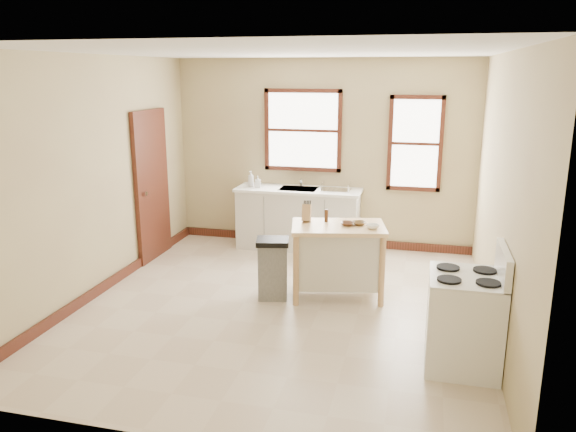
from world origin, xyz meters
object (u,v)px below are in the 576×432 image
object	(u,v)px
bowl_a	(347,224)
trash_bin	(273,269)
soap_bottle_a	(251,179)
dish_rack	(336,187)
kitchen_island	(338,261)
soap_bottle_b	(258,182)
gas_stove	(465,307)
pepper_grinder	(326,216)
bowl_c	(373,227)
knife_block	(307,214)
bowl_b	(359,223)

from	to	relation	value
bowl_a	trash_bin	size ratio (longest dim) A/B	0.22
soap_bottle_a	bowl_a	world-z (taller)	soap_bottle_a
dish_rack	trash_bin	size ratio (longest dim) A/B	0.57
soap_bottle_a	kitchen_island	size ratio (longest dim) A/B	0.22
soap_bottle_a	soap_bottle_b	distance (m)	0.13
soap_bottle_a	kitchen_island	bearing A→B (deg)	-35.24
kitchen_island	gas_stove	world-z (taller)	gas_stove
pepper_grinder	trash_bin	size ratio (longest dim) A/B	0.21
trash_bin	soap_bottle_a	bearing A→B (deg)	101.42
kitchen_island	gas_stove	distance (m)	1.92
soap_bottle_a	soap_bottle_b	xyz separation A→B (m)	(0.12, -0.04, -0.03)
bowl_c	knife_block	bearing A→B (deg)	171.63
kitchen_island	trash_bin	bearing A→B (deg)	-174.06
knife_block	bowl_c	size ratio (longest dim) A/B	1.34
pepper_grinder	bowl_b	size ratio (longest dim) A/B	0.95
dish_rack	trash_bin	distance (m)	2.09
soap_bottle_b	bowl_a	xyz separation A→B (m)	(1.57, -1.63, -0.11)
dish_rack	soap_bottle_b	bearing A→B (deg)	-159.38
soap_bottle_b	bowl_b	distance (m)	2.33
bowl_c	trash_bin	size ratio (longest dim) A/B	0.21
knife_block	bowl_b	world-z (taller)	knife_block
bowl_b	bowl_c	world-z (taller)	bowl_c
kitchen_island	bowl_b	size ratio (longest dim) A/B	6.79
bowl_a	bowl_c	size ratio (longest dim) A/B	1.09
bowl_b	gas_stove	distance (m)	1.84
dish_rack	bowl_b	xyz separation A→B (m)	(0.53, -1.64, -0.08)
pepper_grinder	bowl_a	distance (m)	0.29
soap_bottle_b	pepper_grinder	size ratio (longest dim) A/B	1.17
soap_bottle_a	soap_bottle_b	size ratio (longest dim) A/B	1.36
kitchen_island	trash_bin	xyz separation A→B (m)	(-0.73, -0.24, -0.08)
kitchen_island	knife_block	xyz separation A→B (m)	(-0.39, 0.06, 0.54)
soap_bottle_a	pepper_grinder	xyz separation A→B (m)	(1.43, -1.57, -0.09)
soap_bottle_b	trash_bin	xyz separation A→B (m)	(0.74, -1.89, -0.65)
soap_bottle_a	kitchen_island	world-z (taller)	soap_bottle_a
bowl_b	bowl_c	xyz separation A→B (m)	(0.17, -0.12, 0.00)
pepper_grinder	bowl_b	bearing A→B (deg)	-6.56
pepper_grinder	bowl_c	size ratio (longest dim) A/B	1.00
bowl_a	trash_bin	bearing A→B (deg)	-162.96
kitchen_island	bowl_a	size ratio (longest dim) A/B	6.59
soap_bottle_a	dish_rack	size ratio (longest dim) A/B	0.58
soap_bottle_b	bowl_c	size ratio (longest dim) A/B	1.17
pepper_grinder	soap_bottle_a	bearing A→B (deg)	132.24
knife_block	gas_stove	xyz separation A→B (m)	(1.75, -1.41, -0.41)
pepper_grinder	gas_stove	size ratio (longest dim) A/B	0.13
dish_rack	bowl_c	bearing A→B (deg)	-50.69
gas_stove	knife_block	bearing A→B (deg)	141.00
pepper_grinder	bowl_a	world-z (taller)	pepper_grinder
knife_block	pepper_grinder	size ratio (longest dim) A/B	1.33
dish_rack	kitchen_island	world-z (taller)	dish_rack
soap_bottle_b	bowl_a	world-z (taller)	soap_bottle_b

